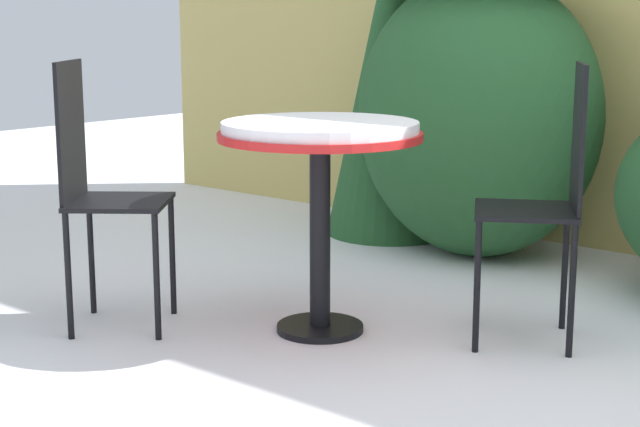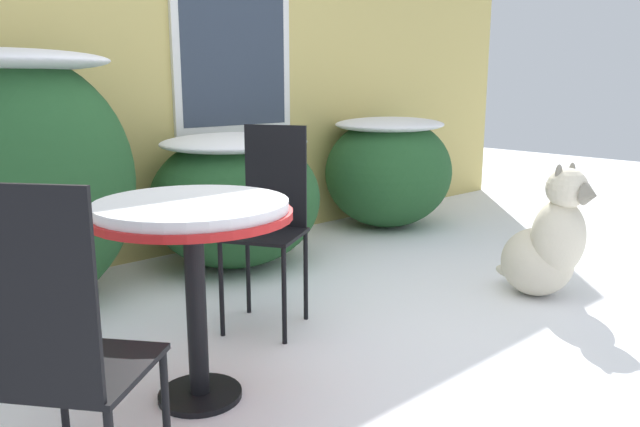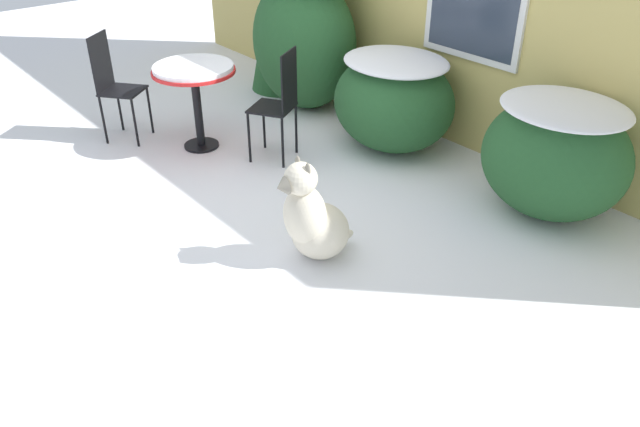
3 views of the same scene
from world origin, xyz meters
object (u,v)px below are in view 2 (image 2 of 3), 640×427
object	(u,v)px
dog	(547,246)
patio_chair_near_table	(269,218)
patio_chair_far_side	(62,356)
patio_table	(193,231)

from	to	relation	value
dog	patio_chair_near_table	bearing A→B (deg)	158.09
patio_chair_far_side	patio_chair_near_table	bearing A→B (deg)	-94.68
patio_chair_near_table	dog	world-z (taller)	patio_chair_near_table
dog	patio_chair_far_side	bearing A→B (deg)	-170.24
patio_chair_near_table	patio_chair_far_side	distance (m)	1.69
patio_table	dog	distance (m)	2.22
patio_table	patio_chair_near_table	size ratio (longest dim) A/B	0.79
patio_chair_far_side	patio_table	bearing A→B (deg)	-92.89
patio_table	dog	size ratio (longest dim) A/B	1.01
patio_table	dog	xyz separation A→B (m)	(2.15, -0.34, -0.39)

